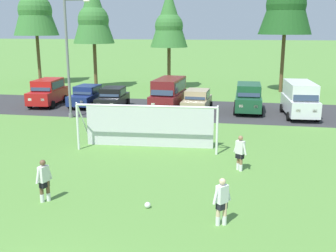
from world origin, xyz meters
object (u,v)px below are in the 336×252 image
at_px(parked_car_slot_center, 169,94).
at_px(player_midfield_center, 222,202).
at_px(soccer_goal, 148,124).
at_px(street_lamp, 70,58).
at_px(soccer_ball, 148,205).
at_px(parked_car_slot_far_right, 300,98).
at_px(parked_car_slot_right, 248,98).
at_px(parked_car_slot_far_left, 48,92).
at_px(player_defender_far, 44,181).
at_px(parked_car_slot_left, 87,96).
at_px(parked_car_slot_center_right, 197,101).
at_px(player_striker_near, 240,153).
at_px(parked_car_slot_center_left, 113,98).

bearing_deg(parked_car_slot_center, player_midfield_center, -74.61).
distance_m(soccer_goal, street_lamp, 9.98).
bearing_deg(soccer_ball, parked_car_slot_far_right, 66.32).
bearing_deg(street_lamp, parked_car_slot_right, 19.17).
distance_m(soccer_ball, player_midfield_center, 2.89).
distance_m(parked_car_slot_center, parked_car_slot_far_right, 9.76).
relative_size(parked_car_slot_far_left, parked_car_slot_far_right, 0.96).
bearing_deg(street_lamp, player_defender_far, -70.76).
xyz_separation_m(player_midfield_center, parked_car_slot_left, (-11.95, 18.79, 0.05)).
relative_size(soccer_ball, parked_car_slot_right, 0.05).
distance_m(soccer_ball, parked_car_slot_left, 20.23).
distance_m(parked_car_slot_left, parked_car_slot_far_right, 16.74).
xyz_separation_m(soccer_goal, parked_car_slot_center, (-0.68, 10.00, 0.05)).
bearing_deg(player_defender_far, player_midfield_center, -5.96).
height_order(parked_car_slot_center, parked_car_slot_right, parked_car_slot_center).
distance_m(parked_car_slot_far_left, parked_car_slot_center_right, 12.64).
bearing_deg(parked_car_slot_right, player_striker_near, -92.36).
bearing_deg(parked_car_slot_right, player_midfield_center, -93.37).
relative_size(soccer_goal, street_lamp, 0.91).
bearing_deg(parked_car_slot_center_left, player_defender_far, -80.36).
xyz_separation_m(player_defender_far, parked_car_slot_right, (7.69, 18.19, 0.29)).
relative_size(parked_car_slot_far_left, parked_car_slot_left, 1.10).
relative_size(player_defender_far, street_lamp, 0.20).
relative_size(parked_car_slot_far_left, parked_car_slot_center_left, 1.11).
relative_size(soccer_goal, parked_car_slot_far_left, 1.59).
bearing_deg(parked_car_slot_center_right, player_midfield_center, -81.26).
height_order(player_striker_near, parked_car_slot_center_left, parked_car_slot_center_left).
distance_m(soccer_goal, parked_car_slot_center, 10.03).
bearing_deg(parked_car_slot_center, street_lamp, -150.34).
bearing_deg(street_lamp, parked_car_slot_center_left, 62.27).
distance_m(parked_car_slot_center_left, parked_car_slot_far_right, 14.30).
bearing_deg(parked_car_slot_right, parked_car_slot_center_left, -175.76).
xyz_separation_m(player_midfield_center, parked_car_slot_center_right, (-2.77, 18.04, 0.05)).
xyz_separation_m(parked_car_slot_center_right, parked_car_slot_right, (3.88, 0.83, 0.24)).
height_order(player_defender_far, parked_car_slot_center, parked_car_slot_center).
height_order(soccer_goal, parked_car_slot_right, soccer_goal).
height_order(parked_car_slot_far_left, parked_car_slot_center, parked_car_slot_center).
bearing_deg(street_lamp, parked_car_slot_far_left, 133.60).
height_order(soccer_ball, player_striker_near, player_striker_near).
bearing_deg(soccer_ball, player_defender_far, -178.04).
bearing_deg(parked_car_slot_center_right, parked_car_slot_right, 12.07).
bearing_deg(parked_car_slot_far_right, parked_car_slot_right, 163.28).
bearing_deg(soccer_goal, player_striker_near, -29.54).
xyz_separation_m(player_defender_far, street_lamp, (-4.83, 13.83, 3.45)).
bearing_deg(parked_car_slot_far_left, soccer_ball, -54.60).
bearing_deg(soccer_goal, soccer_ball, -77.43).
bearing_deg(parked_car_slot_far_right, parked_car_slot_far_left, 177.36).
height_order(parked_car_slot_center_left, parked_car_slot_center_right, same).
xyz_separation_m(player_defender_far, parked_car_slot_far_left, (-8.81, 18.02, 0.29)).
bearing_deg(player_striker_near, parked_car_slot_center_left, 128.50).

